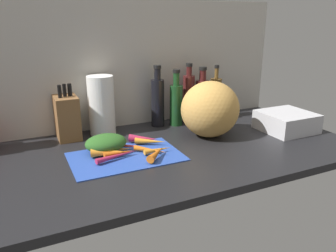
{
  "coord_description": "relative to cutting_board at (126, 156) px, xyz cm",
  "views": [
    {
      "loc": [
        -47.56,
        -114.69,
        50.79
      ],
      "look_at": [
        6.89,
        0.71,
        9.3
      ],
      "focal_mm": 35.1,
      "sensor_mm": 36.0,
      "label": 1
    }
  ],
  "objects": [
    {
      "name": "dish_rack",
      "position": [
        79.5,
        -2.02,
        4.08
      ],
      "size": [
        23.0,
        22.32,
        8.95
      ],
      "primitive_type": "cube",
      "color": "silver",
      "rests_on": "ground_plane"
    },
    {
      "name": "bottle_0",
      "position": [
        27.16,
        31.23,
        12.29
      ],
      "size": [
        6.44,
        6.44,
        30.15
      ],
      "color": "black",
      "rests_on": "ground_plane"
    },
    {
      "name": "cutting_board",
      "position": [
        0.0,
        0.0,
        0.0
      ],
      "size": [
        42.29,
        26.95,
        0.8
      ],
      "primitive_type": "cube",
      "color": "#2D51B7",
      "rests_on": "ground_plane"
    },
    {
      "name": "bottle_4",
      "position": [
        60.82,
        31.21,
        10.83
      ],
      "size": [
        5.96,
        5.96,
        28.34
      ],
      "color": "brown",
      "rests_on": "ground_plane"
    },
    {
      "name": "carrot_0",
      "position": [
        -3.85,
        -1.56,
        1.49
      ],
      "size": [
        17.5,
        6.09,
        2.18
      ],
      "primitive_type": "cone",
      "rotation": [
        0.0,
        1.57,
        0.23
      ],
      "color": "#B2264C",
      "rests_on": "cutting_board"
    },
    {
      "name": "carrot_7",
      "position": [
        13.11,
        6.77,
        1.73
      ],
      "size": [
        12.61,
        9.02,
        2.67
      ],
      "primitive_type": "cone",
      "rotation": [
        0.0,
        1.57,
        -0.54
      ],
      "color": "orange",
      "rests_on": "cutting_board"
    },
    {
      "name": "bottle_2",
      "position": [
        44.55,
        31.4,
        12.46
      ],
      "size": [
        5.97,
        5.97,
        30.14
      ],
      "color": "#471919",
      "rests_on": "ground_plane"
    },
    {
      "name": "carrot_5",
      "position": [
        12.29,
        -2.57,
        1.46
      ],
      "size": [
        11.58,
        2.57,
        2.12
      ],
      "primitive_type": "cone",
      "rotation": [
        0.0,
        1.57,
        0.04
      ],
      "color": "orange",
      "rests_on": "cutting_board"
    },
    {
      "name": "carrot_greens_pile",
      "position": [
        -5.69,
        7.32,
        3.88
      ],
      "size": [
        16.46,
        12.66,
        6.97
      ],
      "primitive_type": "ellipsoid",
      "color": "#2D6023",
      "rests_on": "cutting_board"
    },
    {
      "name": "carrot_2",
      "position": [
        9.71,
        -1.59,
        1.48
      ],
      "size": [
        11.14,
        11.47,
        2.17
      ],
      "primitive_type": "cone",
      "rotation": [
        0.0,
        1.57,
        -0.81
      ],
      "color": "orange",
      "rests_on": "cutting_board"
    },
    {
      "name": "wall_back",
      "position": [
        12.34,
        40.3,
        29.6
      ],
      "size": [
        170.0,
        3.0,
        60.0
      ],
      "primitive_type": "cube",
      "color": "#BCB7AD",
      "rests_on": "ground_plane"
    },
    {
      "name": "bottle_3",
      "position": [
        51.69,
        29.93,
        11.24
      ],
      "size": [
        7.06,
        7.06,
        28.06
      ],
      "color": "#471919",
      "rests_on": "ground_plane"
    },
    {
      "name": "carrot_4",
      "position": [
        11.25,
        10.18,
        2.09
      ],
      "size": [
        12.15,
        9.5,
        3.39
      ],
      "primitive_type": "cone",
      "rotation": [
        0.0,
        1.57,
        -0.57
      ],
      "color": "#B2264C",
      "rests_on": "cutting_board"
    },
    {
      "name": "paper_towel_roll",
      "position": [
        -0.76,
        31.3,
        13.11
      ],
      "size": [
        11.83,
        11.83,
        27.01
      ],
      "primitive_type": "cylinder",
      "color": "white",
      "rests_on": "ground_plane"
    },
    {
      "name": "winter_squash",
      "position": [
        42.3,
        7.25,
        12.2
      ],
      "size": [
        26.63,
        24.76,
        25.21
      ],
      "primitive_type": "ellipsoid",
      "color": "gold",
      "rests_on": "ground_plane"
    },
    {
      "name": "bottle_1",
      "position": [
        36.1,
        28.73,
        10.88
      ],
      "size": [
        6.45,
        6.45,
        27.94
      ],
      "color": "#19421E",
      "rests_on": "ground_plane"
    },
    {
      "name": "carrot_1",
      "position": [
        1.02,
        7.13,
        1.68
      ],
      "size": [
        15.18,
        10.69,
        2.55
      ],
      "primitive_type": "cone",
      "rotation": [
        0.0,
        1.57,
        -0.55
      ],
      "color": "red",
      "rests_on": "cutting_board"
    },
    {
      "name": "carrot_3",
      "position": [
        -6.26,
        1.4,
        2.13
      ],
      "size": [
        13.59,
        7.33,
        3.46
      ],
      "primitive_type": "cone",
      "rotation": [
        0.0,
        1.57,
        -0.31
      ],
      "color": "orange",
      "rests_on": "cutting_board"
    },
    {
      "name": "carrot_6",
      "position": [
        10.07,
        -6.69,
        1.92
      ],
      "size": [
        11.1,
        11.09,
        3.04
      ],
      "primitive_type": "cone",
      "rotation": [
        0.0,
        1.57,
        0.78
      ],
      "color": "orange",
      "rests_on": "cutting_board"
    },
    {
      "name": "carrot_9",
      "position": [
        -2.64,
        0.37,
        1.69
      ],
      "size": [
        11.52,
        2.59,
        2.57
      ],
      "primitive_type": "cone",
      "rotation": [
        0.0,
        1.57,
        -0.0
      ],
      "color": "orange",
      "rests_on": "cutting_board"
    },
    {
      "name": "ground_plane",
      "position": [
        12.34,
        1.8,
        -1.9
      ],
      "size": [
        170.0,
        80.0,
        3.0
      ],
      "primitive_type": "cube",
      "color": "black"
    },
    {
      "name": "carrot_8",
      "position": [
        -3.55,
        4.47,
        1.68
      ],
      "size": [
        14.52,
        6.15,
        2.56
      ],
      "primitive_type": "cone",
      "rotation": [
        0.0,
        1.57,
        -0.26
      ],
      "color": "orange",
      "rests_on": "cutting_board"
    },
    {
      "name": "knife_block",
      "position": [
        -16.29,
        32.05,
        9.34
      ],
      "size": [
        9.61,
        14.82,
        24.57
      ],
      "color": "brown",
      "rests_on": "ground_plane"
    }
  ]
}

